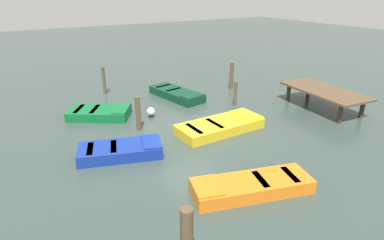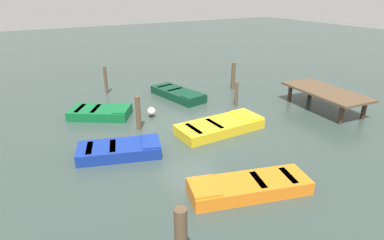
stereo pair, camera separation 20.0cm
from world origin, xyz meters
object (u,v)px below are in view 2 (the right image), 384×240
(rowboat_yellow, at_px, (220,126))
(mooring_piling_mid_right, at_px, (138,113))
(rowboat_orange, at_px, (248,186))
(marker_buoy, at_px, (151,111))
(mooring_piling_far_left, at_px, (181,239))
(mooring_piling_center, at_px, (236,94))
(mooring_piling_mid_left, at_px, (233,76))
(mooring_piling_near_left, at_px, (106,80))
(rowboat_green, at_px, (101,112))
(rowboat_dark_green, at_px, (178,94))
(rowboat_blue, at_px, (120,150))
(dock_segment, at_px, (326,93))

(rowboat_yellow, relative_size, mooring_piling_mid_right, 2.51)
(rowboat_orange, distance_m, marker_buoy, 6.74)
(rowboat_yellow, distance_m, mooring_piling_far_left, 7.12)
(mooring_piling_center, bearing_deg, mooring_piling_mid_left, 146.64)
(mooring_piling_near_left, height_order, marker_buoy, mooring_piling_near_left)
(rowboat_orange, bearing_deg, mooring_piling_center, -108.57)
(mooring_piling_mid_left, relative_size, mooring_piling_far_left, 1.02)
(rowboat_orange, xyz_separation_m, mooring_piling_mid_left, (-8.53, 5.76, 0.55))
(mooring_piling_mid_right, relative_size, marker_buoy, 2.99)
(rowboat_green, bearing_deg, mooring_piling_center, 16.50)
(rowboat_dark_green, xyz_separation_m, marker_buoy, (1.90, -2.34, 0.07))
(rowboat_yellow, relative_size, marker_buoy, 7.50)
(rowboat_dark_green, relative_size, mooring_piling_mid_left, 2.28)
(rowboat_green, bearing_deg, marker_buoy, 1.21)
(rowboat_yellow, xyz_separation_m, mooring_piling_far_left, (5.36, -4.67, 0.53))
(rowboat_orange, relative_size, mooring_piling_near_left, 2.44)
(rowboat_green, xyz_separation_m, mooring_piling_center, (1.84, 6.23, 0.39))
(rowboat_blue, xyz_separation_m, mooring_piling_center, (-2.12, 6.63, 0.39))
(rowboat_green, height_order, mooring_piling_mid_left, mooring_piling_mid_left)
(rowboat_green, bearing_deg, dock_segment, 8.39)
(mooring_piling_center, bearing_deg, mooring_piling_far_left, -43.30)
(rowboat_green, xyz_separation_m, mooring_piling_far_left, (9.35, -0.85, 0.53))
(rowboat_dark_green, distance_m, mooring_piling_far_left, 11.29)
(dock_segment, height_order, rowboat_green, dock_segment)
(mooring_piling_center, bearing_deg, rowboat_dark_green, -142.68)
(rowboat_dark_green, bearing_deg, rowboat_yellow, -16.59)
(rowboat_orange, relative_size, rowboat_dark_green, 1.05)
(rowboat_blue, height_order, rowboat_green, same)
(dock_segment, height_order, rowboat_orange, dock_segment)
(rowboat_orange, xyz_separation_m, rowboat_yellow, (-3.96, 1.76, -0.00))
(rowboat_yellow, distance_m, rowboat_blue, 4.22)
(dock_segment, distance_m, mooring_piling_far_left, 11.53)
(rowboat_orange, xyz_separation_m, rowboat_green, (-7.96, -2.06, 0.00))
(mooring_piling_mid_left, height_order, marker_buoy, mooring_piling_mid_left)
(rowboat_orange, bearing_deg, rowboat_yellow, -98.23)
(mooring_piling_far_left, relative_size, mooring_piling_near_left, 1.00)
(rowboat_blue, relative_size, marker_buoy, 6.40)
(rowboat_yellow, height_order, mooring_piling_mid_left, mooring_piling_mid_left)
(rowboat_dark_green, xyz_separation_m, rowboat_blue, (4.65, -4.70, 0.00))
(rowboat_blue, bearing_deg, mooring_piling_mid_left, 46.70)
(mooring_piling_far_left, relative_size, marker_buoy, 3.12)
(dock_segment, distance_m, rowboat_green, 10.53)
(rowboat_dark_green, relative_size, mooring_piling_far_left, 2.32)
(mooring_piling_near_left, bearing_deg, rowboat_yellow, 19.47)
(rowboat_dark_green, bearing_deg, marker_buoy, -61.69)
(rowboat_dark_green, height_order, marker_buoy, marker_buoy)
(rowboat_yellow, xyz_separation_m, mooring_piling_mid_right, (-1.81, -2.83, 0.50))
(rowboat_blue, relative_size, mooring_piling_mid_left, 2.02)
(rowboat_yellow, distance_m, mooring_piling_near_left, 7.80)
(mooring_piling_near_left, distance_m, marker_buoy, 4.64)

